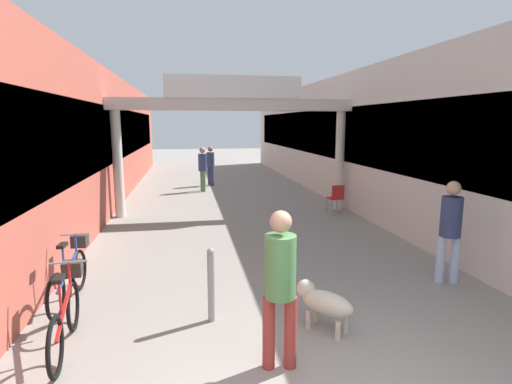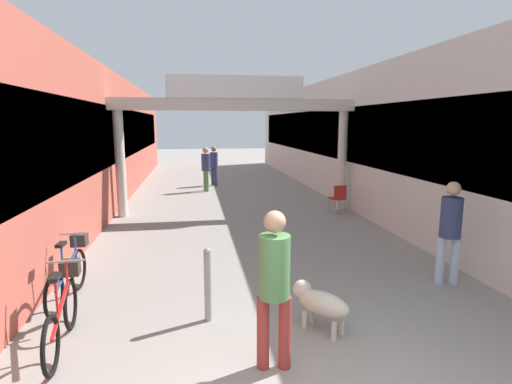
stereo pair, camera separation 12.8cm
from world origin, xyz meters
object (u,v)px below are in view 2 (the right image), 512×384
(pedestrian_companion, at_px, (450,226))
(bollard_post_metal, at_px, (208,284))
(pedestrian_elderly_walking, at_px, (214,163))
(bicycle_blue_second, at_px, (69,272))
(cafe_chair_red_nearer, at_px, (338,197))
(dog_on_leash, at_px, (319,302))
(pedestrian_with_dog, at_px, (274,280))
(pedestrian_carrying_crate, at_px, (206,166))
(bicycle_red_nearest, at_px, (63,311))

(pedestrian_companion, relative_size, bollard_post_metal, 1.68)
(pedestrian_companion, bearing_deg, pedestrian_elderly_walking, 106.04)
(pedestrian_elderly_walking, xyz_separation_m, bicycle_blue_second, (-2.82, -11.21, -0.54))
(pedestrian_companion, height_order, bicycle_blue_second, pedestrian_companion)
(bollard_post_metal, relative_size, cafe_chair_red_nearer, 1.18)
(bicycle_blue_second, bearing_deg, pedestrian_elderly_walking, 75.86)
(pedestrian_elderly_walking, relative_size, bicycle_blue_second, 1.01)
(dog_on_leash, bearing_deg, pedestrian_companion, 23.55)
(pedestrian_with_dog, height_order, pedestrian_carrying_crate, pedestrian_with_dog)
(pedestrian_with_dog, relative_size, bicycle_red_nearest, 1.07)
(dog_on_leash, relative_size, bicycle_blue_second, 0.49)
(bicycle_red_nearest, xyz_separation_m, bicycle_blue_second, (-0.31, 1.34, 0.00))
(bollard_post_metal, distance_m, cafe_chair_red_nearer, 7.26)
(cafe_chair_red_nearer, bearing_deg, pedestrian_with_dog, -115.50)
(pedestrian_elderly_walking, relative_size, cafe_chair_red_nearer, 1.92)
(bicycle_blue_second, distance_m, bollard_post_metal, 2.32)
(bollard_post_metal, bearing_deg, bicycle_blue_second, 154.07)
(pedestrian_with_dog, height_order, bicycle_blue_second, pedestrian_with_dog)
(pedestrian_carrying_crate, height_order, bicycle_red_nearest, pedestrian_carrying_crate)
(pedestrian_with_dog, bearing_deg, bicycle_blue_second, 141.20)
(bicycle_red_nearest, height_order, bollard_post_metal, bollard_post_metal)
(pedestrian_with_dog, distance_m, pedestrian_carrying_crate, 11.99)
(dog_on_leash, height_order, bicycle_blue_second, bicycle_blue_second)
(pedestrian_elderly_walking, height_order, bollard_post_metal, pedestrian_elderly_walking)
(pedestrian_elderly_walking, height_order, dog_on_leash, pedestrian_elderly_walking)
(pedestrian_companion, relative_size, pedestrian_carrying_crate, 1.00)
(pedestrian_companion, distance_m, pedestrian_elderly_walking, 12.03)
(dog_on_leash, xyz_separation_m, cafe_chair_red_nearer, (2.68, 6.47, 0.15))
(bicycle_red_nearest, height_order, bicycle_blue_second, same)
(pedestrian_with_dog, xyz_separation_m, pedestrian_elderly_walking, (0.06, 13.43, -0.06))
(pedestrian_with_dog, bearing_deg, cafe_chair_red_nearer, 64.50)
(pedestrian_carrying_crate, bearing_deg, bicycle_blue_second, -103.93)
(pedestrian_with_dog, distance_m, pedestrian_elderly_walking, 13.43)
(pedestrian_with_dog, relative_size, dog_on_leash, 2.17)
(pedestrian_elderly_walking, bearing_deg, pedestrian_companion, -73.96)
(pedestrian_elderly_walking, distance_m, bicycle_red_nearest, 12.81)
(dog_on_leash, height_order, cafe_chair_red_nearer, cafe_chair_red_nearer)
(pedestrian_with_dog, distance_m, pedestrian_companion, 3.86)
(pedestrian_elderly_walking, xyz_separation_m, bicycle_red_nearest, (-2.52, -12.55, -0.54))
(pedestrian_elderly_walking, height_order, cafe_chair_red_nearer, pedestrian_elderly_walking)
(pedestrian_companion, distance_m, bollard_post_metal, 4.14)
(pedestrian_companion, height_order, bicycle_red_nearest, pedestrian_companion)
(pedestrian_companion, xyz_separation_m, bicycle_blue_second, (-6.15, 0.36, -0.58))
(pedestrian_companion, distance_m, pedestrian_carrying_crate, 10.78)
(bicycle_red_nearest, relative_size, cafe_chair_red_nearer, 1.90)
(pedestrian_carrying_crate, distance_m, cafe_chair_red_nearer, 6.12)
(bicycle_red_nearest, relative_size, bollard_post_metal, 1.61)
(pedestrian_with_dog, xyz_separation_m, pedestrian_carrying_crate, (-0.35, 11.98, -0.02))
(pedestrian_carrying_crate, relative_size, bicycle_blue_second, 1.05)
(bicycle_blue_second, height_order, cafe_chair_red_nearer, bicycle_blue_second)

